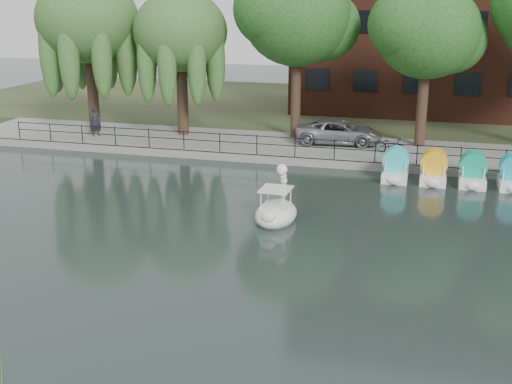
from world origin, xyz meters
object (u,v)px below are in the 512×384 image
at_px(pedestrian, 95,119).
at_px(swan_boat, 276,209).
at_px(bicycle, 391,144).
at_px(minivan, 339,130).

height_order(pedestrian, swan_boat, pedestrian).
xyz_separation_m(bicycle, pedestrian, (-16.77, -0.11, 0.49)).
xyz_separation_m(bicycle, swan_boat, (-3.53, -10.42, -0.46)).
bearing_deg(swan_boat, minivan, 89.08).
bearing_deg(swan_boat, pedestrian, 144.00).
bearing_deg(bicycle, swan_boat, -169.47).
distance_m(minivan, bicycle, 3.37).
distance_m(minivan, swan_boat, 12.10).
bearing_deg(bicycle, minivan, 89.85).
relative_size(bicycle, pedestrian, 0.87).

